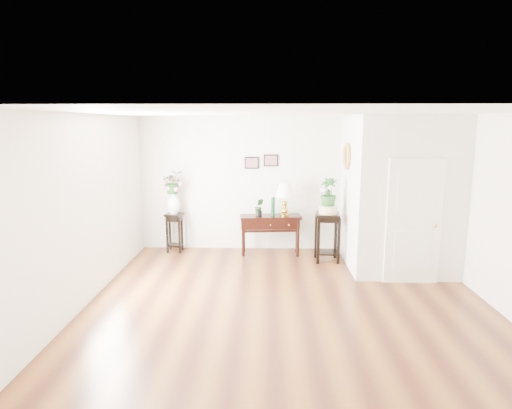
{
  "coord_description": "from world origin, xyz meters",
  "views": [
    {
      "loc": [
        -0.33,
        -6.17,
        2.65
      ],
      "look_at": [
        -0.52,
        1.3,
        1.24
      ],
      "focal_mm": 30.0,
      "sensor_mm": 36.0,
      "label": 1
    }
  ],
  "objects_px": {
    "table_lamp": "(285,199)",
    "plant_stand_a": "(175,233)",
    "console_table": "(270,235)",
    "plant_stand_b": "(327,237)"
  },
  "relations": [
    {
      "from": "plant_stand_a",
      "to": "console_table",
      "type": "bearing_deg",
      "value": -4.58
    },
    {
      "from": "plant_stand_a",
      "to": "table_lamp",
      "type": "bearing_deg",
      "value": -4.01
    },
    {
      "from": "console_table",
      "to": "plant_stand_a",
      "type": "xyz_separation_m",
      "value": [
        -2.01,
        0.16,
        -0.0
      ]
    },
    {
      "from": "console_table",
      "to": "plant_stand_b",
      "type": "bearing_deg",
      "value": -24.76
    },
    {
      "from": "table_lamp",
      "to": "plant_stand_a",
      "type": "xyz_separation_m",
      "value": [
        -2.29,
        0.16,
        -0.76
      ]
    },
    {
      "from": "plant_stand_b",
      "to": "plant_stand_a",
      "type": "bearing_deg",
      "value": 170.02
    },
    {
      "from": "console_table",
      "to": "plant_stand_a",
      "type": "bearing_deg",
      "value": 169.95
    },
    {
      "from": "table_lamp",
      "to": "plant_stand_b",
      "type": "bearing_deg",
      "value": -25.3
    },
    {
      "from": "console_table",
      "to": "plant_stand_b",
      "type": "xyz_separation_m",
      "value": [
        1.1,
        -0.39,
        0.07
      ]
    },
    {
      "from": "console_table",
      "to": "table_lamp",
      "type": "height_order",
      "value": "table_lamp"
    }
  ]
}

